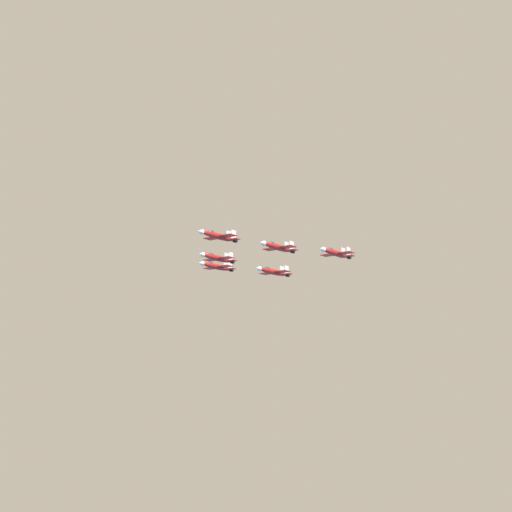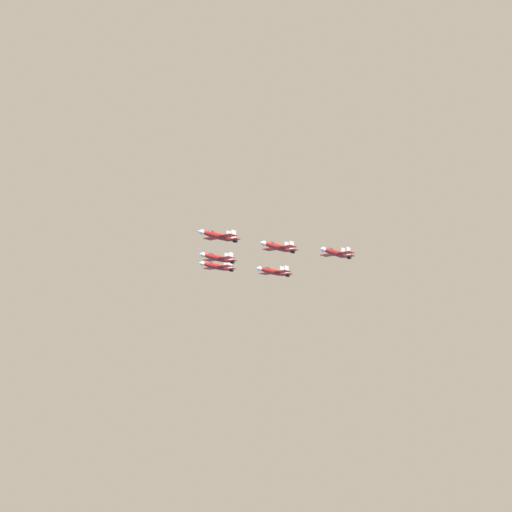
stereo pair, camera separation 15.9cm
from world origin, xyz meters
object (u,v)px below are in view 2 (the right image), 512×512
Objects in this scene: jet_right_wingman at (217,258)px; jet_slot_rear at (273,272)px; jet_right_outer at (217,266)px; jet_lead at (218,236)px; jet_left_outer at (336,253)px; jet_left_wingman at (278,247)px.

jet_right_wingman reaches higher than jet_slot_rear.
jet_slot_rear is (7.99, 20.23, -3.92)m from jet_right_outer.
jet_lead reaches higher than jet_right_wingman.
jet_lead is at bearing -41.17° from jet_left_outer.
jet_left_wingman is at bearing 68.97° from jet_right_outer.
jet_right_wingman is 0.99× the size of jet_right_outer.
jet_lead is 26.36m from jet_slot_rear.
jet_lead is 16.95m from jet_left_wingman.
jet_lead is at bearing 0.98° from jet_slot_rear.
jet_right_outer reaches higher than jet_slot_rear.
jet_left_outer is at bearing 140.50° from jet_lead.
jet_lead reaches higher than jet_left_outer.
jet_lead reaches higher than jet_left_wingman.
jet_slot_rear is at bearing 138.67° from jet_right_wingman.
jet_right_wingman is 17.13m from jet_slot_rear.
jet_left_wingman is 1.01× the size of jet_right_wingman.
jet_lead is at bearing -40.72° from jet_left_wingman.
jet_slot_rear is (-7.90, 14.81, -3.41)m from jet_right_wingman.
jet_slot_rear is (-23.80, 9.40, -6.33)m from jet_lead.
jet_left_wingman is 35.04m from jet_right_outer.
jet_lead is 1.01× the size of jet_right_wingman.
jet_slot_rear is (-7.99, -20.23, -3.02)m from jet_left_outer.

